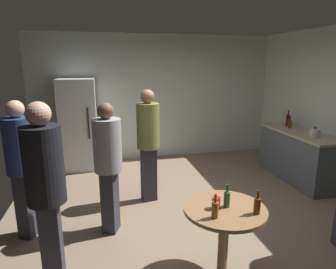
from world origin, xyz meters
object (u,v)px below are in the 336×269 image
at_px(refrigerator, 79,125).
at_px(person_in_olive_shirt, 148,137).
at_px(plastic_cup_red, 216,203).
at_px(person_in_gray_shirt, 108,159).
at_px(wine_bottle_on_counter, 288,120).
at_px(beer_bottle_brown, 257,205).
at_px(person_in_black_shirt, 46,184).
at_px(beer_bottle_green, 227,199).
at_px(person_in_navy_shirt, 21,160).
at_px(kettle, 315,133).
at_px(beer_bottle_on_counter, 290,124).
at_px(foreground_table, 224,217).
at_px(beer_bottle_amber, 215,209).

bearing_deg(refrigerator, person_in_olive_shirt, -56.97).
height_order(refrigerator, plastic_cup_red, refrigerator).
distance_m(person_in_olive_shirt, person_in_gray_shirt, 0.97).
bearing_deg(person_in_olive_shirt, wine_bottle_on_counter, 96.23).
height_order(beer_bottle_brown, person_in_black_shirt, person_in_black_shirt).
bearing_deg(person_in_olive_shirt, person_in_black_shirt, -44.19).
bearing_deg(beer_bottle_green, person_in_black_shirt, 173.55).
distance_m(refrigerator, person_in_black_shirt, 3.35).
relative_size(plastic_cup_red, person_in_navy_shirt, 0.07).
bearing_deg(kettle, person_in_black_shirt, -159.72).
xyz_separation_m(refrigerator, kettle, (3.89, -1.89, 0.07)).
xyz_separation_m(kettle, plastic_cup_red, (-2.38, -1.64, -0.18)).
bearing_deg(refrigerator, beer_bottle_on_counter, -16.89).
xyz_separation_m(refrigerator, plastic_cup_red, (1.50, -3.54, -0.11)).
xyz_separation_m(foreground_table, person_in_navy_shirt, (-2.06, 1.16, 0.36)).
bearing_deg(person_in_navy_shirt, person_in_black_shirt, -41.90).
relative_size(wine_bottle_on_counter, person_in_olive_shirt, 0.18).
distance_m(wine_bottle_on_counter, foreground_table, 3.52).
bearing_deg(beer_bottle_green, beer_bottle_brown, -40.55).
bearing_deg(person_in_navy_shirt, beer_bottle_on_counter, 38.89).
bearing_deg(foreground_table, person_in_olive_shirt, 104.32).
relative_size(wine_bottle_on_counter, person_in_gray_shirt, 0.19).
distance_m(person_in_gray_shirt, person_in_black_shirt, 1.02).
bearing_deg(person_in_navy_shirt, beer_bottle_amber, -11.16).
relative_size(foreground_table, beer_bottle_brown, 3.48).
bearing_deg(foreground_table, beer_bottle_amber, -136.85).
bearing_deg(foreground_table, beer_bottle_green, 34.15).
bearing_deg(beer_bottle_brown, beer_bottle_green, 139.45).
bearing_deg(beer_bottle_amber, plastic_cup_red, 65.31).
bearing_deg(foreground_table, plastic_cup_red, 174.72).
height_order(beer_bottle_green, plastic_cup_red, beer_bottle_green).
bearing_deg(beer_bottle_brown, plastic_cup_red, 151.74).
height_order(beer_bottle_brown, person_in_navy_shirt, person_in_navy_shirt).
bearing_deg(kettle, person_in_navy_shirt, -173.58).
bearing_deg(person_in_gray_shirt, person_in_olive_shirt, 72.67).
bearing_deg(person_in_olive_shirt, beer_bottle_on_counter, 92.98).
distance_m(refrigerator, person_in_gray_shirt, 2.54).
relative_size(person_in_gray_shirt, person_in_black_shirt, 0.92).
height_order(wine_bottle_on_counter, person_in_navy_shirt, person_in_navy_shirt).
xyz_separation_m(kettle, person_in_olive_shirt, (-2.75, 0.16, 0.04)).
relative_size(beer_bottle_green, person_in_olive_shirt, 0.13).
xyz_separation_m(person_in_olive_shirt, person_in_navy_shirt, (-1.60, -0.64, -0.02)).
bearing_deg(beer_bottle_green, refrigerator, 114.59).
bearing_deg(foreground_table, beer_bottle_brown, -35.20).
distance_m(kettle, beer_bottle_brown, 2.75).
height_order(refrigerator, beer_bottle_brown, refrigerator).
bearing_deg(refrigerator, person_in_gray_shirt, -78.14).
xyz_separation_m(beer_bottle_on_counter, person_in_gray_shirt, (-3.39, -1.30, -0.02)).
bearing_deg(beer_bottle_on_counter, plastic_cup_red, -135.74).
bearing_deg(person_in_navy_shirt, wine_bottle_on_counter, 40.84).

